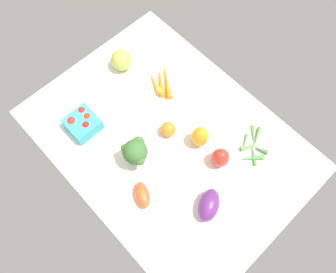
{
  "coord_description": "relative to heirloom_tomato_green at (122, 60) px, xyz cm",
  "views": [
    {
      "loc": [
        -36.77,
        34.81,
        120.89
      ],
      "look_at": [
        0.0,
        0.0,
        4.0
      ],
      "focal_mm": 35.92,
      "sensor_mm": 36.0,
      "label": 1
    }
  ],
  "objects": [
    {
      "name": "carrot_bunch",
      "position": [
        -17.27,
        -6.42,
        -3.16
      ],
      "size": [
        16.52,
        13.9,
        2.66
      ],
      "color": "orange",
      "rests_on": "tablecloth"
    },
    {
      "name": "roma_tomato",
      "position": [
        -47.71,
        31.15,
        -1.89
      ],
      "size": [
        10.94,
        9.0,
        5.13
      ],
      "primitive_type": "ellipsoid",
      "rotation": [
        0.0,
        0.0,
        2.66
      ],
      "color": "#E34F24",
      "rests_on": "tablecloth"
    },
    {
      "name": "berry_basket",
      "position": [
        -11.27,
        29.33,
        -1.37
      ],
      "size": [
        11.36,
        11.36,
        6.82
      ],
      "color": "teal",
      "rests_on": "tablecloth"
    },
    {
      "name": "eggplant",
      "position": [
        -66.3,
        16.96,
        -0.93
      ],
      "size": [
        11.84,
        13.67,
        7.04
      ],
      "primitive_type": "ellipsoid",
      "rotation": [
        0.0,
        0.0,
        2.08
      ],
      "color": "#5C266B",
      "rests_on": "tablecloth"
    },
    {
      "name": "bell_pepper_red",
      "position": [
        -57.36,
        1.78,
        0.08
      ],
      "size": [
        8.9,
        8.9,
        9.07
      ],
      "primitive_type": "ellipsoid",
      "rotation": [
        0.0,
        0.0,
        2.65
      ],
      "color": "red",
      "rests_on": "tablecloth"
    },
    {
      "name": "heirloom_tomato_green",
      "position": [
        0.0,
        0.0,
        0.0
      ],
      "size": [
        8.91,
        8.91,
        8.91
      ],
      "primitive_type": "sphere",
      "color": "#A0B946",
      "rests_on": "tablecloth"
    },
    {
      "name": "heirloom_tomato_orange",
      "position": [
        -35.61,
        7.16,
        -1.44
      ],
      "size": [
        6.03,
        6.03,
        6.03
      ],
      "primitive_type": "sphere",
      "color": "orange",
      "rests_on": "tablecloth"
    },
    {
      "name": "tablecloth",
      "position": [
        -37.45,
        9.1,
        -5.45
      ],
      "size": [
        104.0,
        76.0,
        2.0
      ],
      "primitive_type": "cube",
      "color": "white",
      "rests_on": "ground"
    },
    {
      "name": "bell_pepper_orange",
      "position": [
        -46.6,
        1.33,
        0.47
      ],
      "size": [
        9.34,
        9.34,
        9.85
      ],
      "primitive_type": "ellipsoid",
      "rotation": [
        0.0,
        0.0,
        3.75
      ],
      "color": "orange",
      "rests_on": "tablecloth"
    },
    {
      "name": "okra_pile",
      "position": [
        -62.52,
        -11.6,
        -3.57
      ],
      "size": [
        12.72,
        16.54,
        1.99
      ],
      "color": "#51903C",
      "rests_on": "tablecloth"
    },
    {
      "name": "broccoli_head",
      "position": [
        -35.54,
        23.15,
        3.49
      ],
      "size": [
        10.12,
        9.88,
        12.9
      ],
      "color": "#97BB7F",
      "rests_on": "tablecloth"
    }
  ]
}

